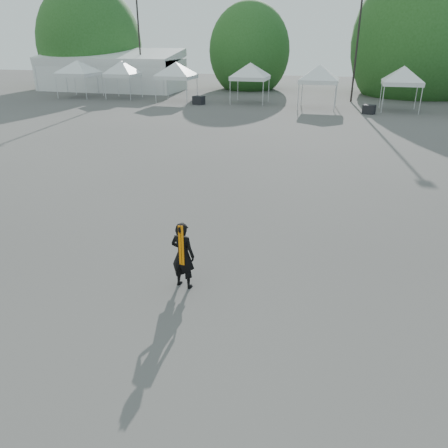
# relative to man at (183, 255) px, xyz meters

# --- Properties ---
(ground) EXTENTS (120.00, 120.00, 0.00)m
(ground) POSITION_rel_man_xyz_m (0.61, 1.34, -0.79)
(ground) COLOR #474442
(ground) RESTS_ON ground
(marquee) EXTENTS (15.00, 6.25, 4.23)m
(marquee) POSITION_rel_man_xyz_m (-21.39, 36.34, 1.18)
(marquee) COLOR white
(marquee) RESTS_ON ground
(light_pole_west) EXTENTS (0.60, 0.25, 10.30)m
(light_pole_west) POSITION_rel_man_xyz_m (-17.39, 35.34, 4.98)
(light_pole_west) COLOR black
(light_pole_west) RESTS_ON ground
(light_pole_east) EXTENTS (0.60, 0.25, 9.80)m
(light_pole_east) POSITION_rel_man_xyz_m (3.61, 33.34, 4.72)
(light_pole_east) COLOR black
(light_pole_east) RESTS_ON ground
(tree_far_w) EXTENTS (4.80, 4.80, 7.30)m
(tree_far_w) POSITION_rel_man_xyz_m (-25.39, 39.34, 3.75)
(tree_far_w) COLOR #382314
(tree_far_w) RESTS_ON ground
(tree_mid_w) EXTENTS (4.16, 4.16, 6.33)m
(tree_mid_w) POSITION_rel_man_xyz_m (-7.39, 41.34, 3.14)
(tree_mid_w) COLOR #382314
(tree_mid_w) RESTS_ON ground
(tree_mid_e) EXTENTS (5.12, 5.12, 7.79)m
(tree_mid_e) POSITION_rel_man_xyz_m (9.61, 40.34, 4.05)
(tree_mid_e) COLOR #382314
(tree_mid_e) RESTS_ON ground
(tent_a) EXTENTS (4.57, 4.57, 3.88)m
(tent_a) POSITION_rel_man_xyz_m (-21.37, 30.07, 2.27)
(tent_a) COLOR silver
(tent_a) RESTS_ON ground
(tent_b) EXTENTS (3.80, 3.80, 3.88)m
(tent_b) POSITION_rel_man_xyz_m (-16.95, 30.33, 2.27)
(tent_b) COLOR silver
(tent_b) RESTS_ON ground
(tent_c) EXTENTS (4.33, 4.33, 3.88)m
(tent_c) POSITION_rel_man_xyz_m (-11.38, 29.57, 2.27)
(tent_c) COLOR silver
(tent_c) RESTS_ON ground
(tent_d) EXTENTS (4.27, 4.27, 3.88)m
(tent_d) POSITION_rel_man_xyz_m (-4.91, 30.24, 2.27)
(tent_d) COLOR silver
(tent_d) RESTS_ON ground
(tent_e) EXTENTS (4.24, 4.24, 3.88)m
(tent_e) POSITION_rel_man_xyz_m (0.95, 28.77, 2.27)
(tent_e) COLOR silver
(tent_e) RESTS_ON ground
(tent_f) EXTENTS (4.02, 4.02, 3.88)m
(tent_f) POSITION_rel_man_xyz_m (7.16, 28.79, 2.27)
(tent_f) COLOR silver
(tent_f) RESTS_ON ground
(man) EXTENTS (0.64, 0.48, 1.58)m
(man) POSITION_rel_man_xyz_m (0.00, 0.00, 0.00)
(man) COLOR black
(man) RESTS_ON ground
(crate_west) EXTENTS (1.05, 0.91, 0.69)m
(crate_west) POSITION_rel_man_xyz_m (-8.93, 28.26, -0.44)
(crate_west) COLOR black
(crate_west) RESTS_ON ground
(crate_mid) EXTENTS (1.01, 0.89, 0.66)m
(crate_mid) POSITION_rel_man_xyz_m (4.91, 26.80, -0.46)
(crate_mid) COLOR black
(crate_mid) RESTS_ON ground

